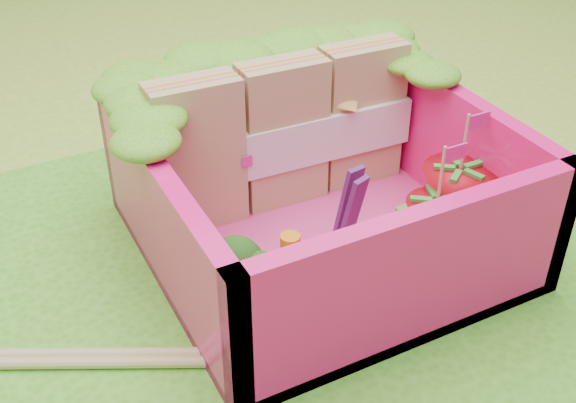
% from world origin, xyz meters
% --- Properties ---
extents(ground, '(14.00, 14.00, 0.00)m').
position_xyz_m(ground, '(0.00, 0.00, 0.00)').
color(ground, '#81AF31').
rests_on(ground, ground).
extents(placemat, '(2.60, 2.60, 0.03)m').
position_xyz_m(placemat, '(0.00, 0.00, 0.01)').
color(placemat, '#4FA024').
rests_on(placemat, ground).
extents(bento_floor, '(1.30, 1.30, 0.05)m').
position_xyz_m(bento_floor, '(0.27, 0.15, 0.06)').
color(bento_floor, '#E43A8E').
rests_on(bento_floor, placemat).
extents(bento_box, '(1.30, 1.30, 0.55)m').
position_xyz_m(bento_box, '(0.27, 0.15, 0.31)').
color(bento_box, '#FF1575').
rests_on(bento_box, placemat).
extents(lettuce_ruffle, '(1.43, 0.76, 0.11)m').
position_xyz_m(lettuce_ruffle, '(0.27, 0.62, 0.64)').
color(lettuce_ruffle, '#367E16').
rests_on(lettuce_ruffle, bento_box).
extents(sandwich_stack, '(1.12, 0.21, 0.62)m').
position_xyz_m(sandwich_stack, '(0.27, 0.45, 0.38)').
color(sandwich_stack, tan).
rests_on(sandwich_stack, bento_floor).
extents(broccoli, '(0.32, 0.32, 0.27)m').
position_xyz_m(broccoli, '(-0.20, -0.13, 0.27)').
color(broccoli, '#619B4B').
rests_on(broccoli, bento_floor).
extents(carrot_sticks, '(0.08, 0.13, 0.28)m').
position_xyz_m(carrot_sticks, '(-0.01, -0.16, 0.21)').
color(carrot_sticks, orange).
rests_on(carrot_sticks, bento_floor).
extents(purple_wedges, '(0.10, 0.11, 0.38)m').
position_xyz_m(purple_wedges, '(0.31, -0.00, 0.27)').
color(purple_wedges, '#4E195A').
rests_on(purple_wedges, bento_floor).
extents(strawberry_left, '(0.23, 0.23, 0.47)m').
position_xyz_m(strawberry_left, '(0.59, -0.15, 0.20)').
color(strawberry_left, red).
rests_on(strawberry_left, bento_floor).
extents(strawberry_right, '(0.29, 0.29, 0.53)m').
position_xyz_m(strawberry_right, '(0.75, -0.08, 0.23)').
color(strawberry_right, red).
rests_on(strawberry_right, bento_floor).
extents(snap_peas, '(0.66, 0.44, 0.05)m').
position_xyz_m(snap_peas, '(0.65, -0.08, 0.11)').
color(snap_peas, '#63BF3C').
rests_on(snap_peas, bento_floor).
extents(chopsticks, '(2.06, 1.05, 0.04)m').
position_xyz_m(chopsticks, '(-0.97, 0.07, 0.05)').
color(chopsticks, tan).
rests_on(chopsticks, placemat).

